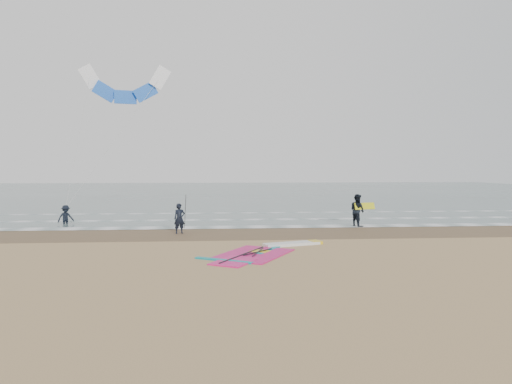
{
  "coord_description": "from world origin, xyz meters",
  "views": [
    {
      "loc": [
        -2.22,
        -17.7,
        3.39
      ],
      "look_at": [
        -0.41,
        5.0,
        2.2
      ],
      "focal_mm": 32.0,
      "sensor_mm": 36.0,
      "label": 1
    }
  ],
  "objects": [
    {
      "name": "surf_kite",
      "position": [
        -8.66,
        14.42,
        8.92
      ],
      "size": [
        6.23,
        4.07,
        9.55
      ],
      "color": "white",
      "rests_on": "ground"
    },
    {
      "name": "sea_water",
      "position": [
        0.0,
        48.0,
        0.01
      ],
      "size": [
        120.0,
        80.0,
        0.02
      ],
      "primitive_type": "cube",
      "color": "#47605E",
      "rests_on": "ground"
    },
    {
      "name": "carried_kiteboard",
      "position": [
        6.14,
        7.99,
        1.2
      ],
      "size": [
        1.3,
        0.51,
        0.39
      ],
      "color": "yellow",
      "rests_on": "ground"
    },
    {
      "name": "ground",
      "position": [
        0.0,
        0.0,
        0.0
      ],
      "size": [
        120.0,
        120.0,
        0.0
      ],
      "primitive_type": "plane",
      "color": "tan",
      "rests_on": "ground"
    },
    {
      "name": "wet_sand_band",
      "position": [
        0.0,
        6.0,
        0.0
      ],
      "size": [
        120.0,
        5.0,
        0.01
      ],
      "primitive_type": "cube",
      "color": "brown",
      "rests_on": "ground"
    },
    {
      "name": "foam_waterline",
      "position": [
        0.0,
        10.44,
        0.03
      ],
      "size": [
        120.0,
        9.15,
        0.02
      ],
      "color": "white",
      "rests_on": "ground"
    },
    {
      "name": "person_wading",
      "position": [
        -11.55,
        10.63,
        0.75
      ],
      "size": [
        1.1,
        1.04,
        1.5
      ],
      "primitive_type": "imported",
      "rotation": [
        0.0,
        0.0,
        0.68
      ],
      "color": "black",
      "rests_on": "ground"
    },
    {
      "name": "windsurf_rig",
      "position": [
        -0.38,
        0.49,
        0.04
      ],
      "size": [
        5.53,
        5.23,
        0.13
      ],
      "color": "white",
      "rests_on": "ground"
    },
    {
      "name": "held_pole",
      "position": [
        -4.01,
        6.02,
        1.15
      ],
      "size": [
        0.17,
        0.86,
        1.82
      ],
      "color": "black",
      "rests_on": "ground"
    },
    {
      "name": "person_standing",
      "position": [
        -4.31,
        6.02,
        0.78
      ],
      "size": [
        0.66,
        0.54,
        1.57
      ],
      "primitive_type": "imported",
      "rotation": [
        0.0,
        0.0,
        0.32
      ],
      "color": "black",
      "rests_on": "ground"
    },
    {
      "name": "person_walking",
      "position": [
        5.74,
        8.09,
        0.95
      ],
      "size": [
        1.04,
        1.13,
        1.89
      ],
      "primitive_type": "imported",
      "rotation": [
        0.0,
        0.0,
        2.0
      ],
      "color": "black",
      "rests_on": "ground"
    }
  ]
}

